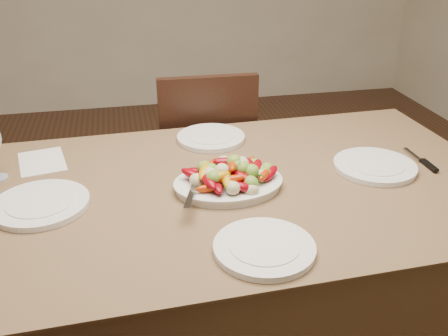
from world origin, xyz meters
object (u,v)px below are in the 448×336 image
Objects in this scene: plate_far at (211,138)px; plate_near at (264,248)px; chair_far at (203,161)px; serving_platter at (228,185)px; plate_left at (41,204)px; dining_table at (224,279)px; plate_right at (375,166)px.

plate_far and plate_near have the same top height.
chair_far is 2.84× the size of serving_platter.
serving_platter is (-0.05, -0.79, 0.30)m from chair_far.
plate_left is (-0.62, -0.79, 0.29)m from chair_far.
plate_left and plate_near have the same top height.
plate_far is 0.99× the size of plate_near.
plate_far reaches higher than dining_table.
plate_near is at bearing 89.66° from chair_far.
plate_near is (-0.03, -1.13, 0.29)m from chair_far.
plate_left is (-0.57, 0.01, -0.00)m from serving_platter.
plate_right and plate_near have the same top height.
dining_table is at bearing -178.97° from plate_right.
plate_near is (0.59, -0.35, 0.00)m from plate_left.
chair_far reaches higher than plate_far.
plate_right is 1.05× the size of plate_near.
chair_far is 0.49m from plate_far.
plate_left is at bearing -178.50° from plate_right.
plate_near is at bearing -89.95° from plate_far.
chair_far is at bearing 85.23° from plate_far.
plate_left is at bearing 149.25° from plate_near.
serving_platter is 1.20× the size of plate_right.
chair_far is 3.60× the size of plate_near.
dining_table is 7.05× the size of plate_far.
plate_right is (0.47, -0.76, 0.29)m from chair_far.
plate_near reaches higher than dining_table.
plate_left and plate_right have the same top height.
serving_platter is 1.18× the size of plate_left.
plate_far is (-0.03, -0.40, 0.29)m from chair_far.
plate_left is (-0.56, -0.02, 0.39)m from dining_table.
plate_right is 1.07× the size of plate_far.
serving_platter is 0.39m from plate_far.
serving_platter reaches higher than dining_table.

